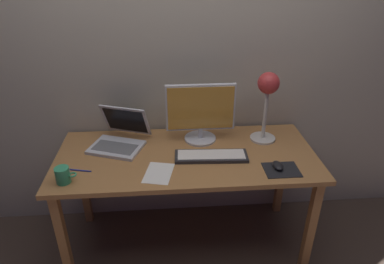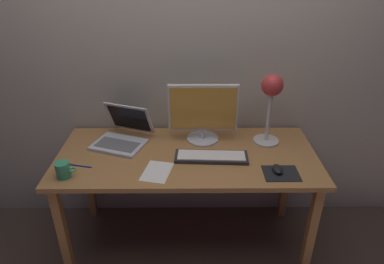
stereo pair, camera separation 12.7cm
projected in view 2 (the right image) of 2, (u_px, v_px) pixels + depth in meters
ground_plane at (188, 241)px, 2.48m from camera, size 4.80×4.80×0.00m
back_wall at (187, 47)px, 2.22m from camera, size 4.80×0.06×2.60m
desk at (187, 165)px, 2.17m from camera, size 1.60×0.70×0.74m
monitor at (203, 112)px, 2.19m from camera, size 0.44×0.21×0.39m
keyboard_main at (211, 157)px, 2.08m from camera, size 0.45×0.16×0.03m
laptop at (124, 132)px, 2.25m from camera, size 0.41×0.41×0.24m
desk_lamp at (271, 95)px, 2.11m from camera, size 0.17×0.17×0.46m
mousepad at (281, 173)px, 1.94m from camera, size 0.20×0.16×0.00m
mouse at (278, 169)px, 1.95m from camera, size 0.06×0.10×0.03m
coffee_mug at (63, 170)px, 1.90m from camera, size 0.11×0.08×0.09m
paper_sheet_near_mouse at (157, 172)px, 1.96m from camera, size 0.19×0.24×0.00m
pen at (80, 166)px, 2.01m from camera, size 0.14×0.04×0.01m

